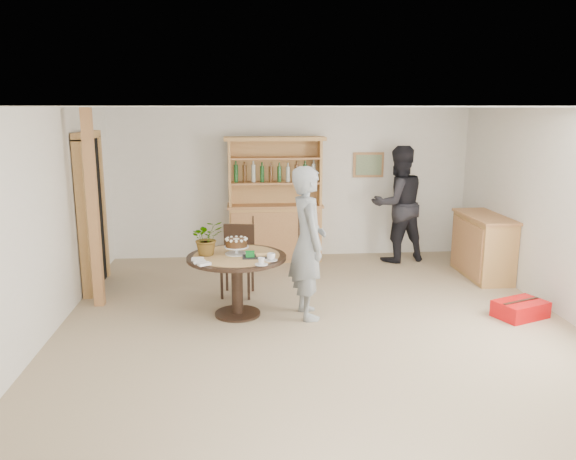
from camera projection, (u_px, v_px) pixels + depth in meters
The scene contains 17 objects.
ground at pixel (320, 334), 6.31m from camera, with size 7.00×7.00×0.00m, color tan.
room_shell at pixel (322, 180), 5.94m from camera, with size 6.04×7.04×2.52m.
doorway at pixel (91, 210), 7.77m from camera, with size 0.13×1.10×2.18m.
pine_post at pixel (93, 210), 6.98m from camera, with size 0.12×0.12×2.50m, color #B9834E.
hutch at pixel (275, 219), 9.29m from camera, with size 1.62×0.54×2.04m.
sideboard at pixel (483, 246), 8.39m from camera, with size 0.54×1.26×0.94m.
dining_table at pixel (237, 267), 6.78m from camera, with size 1.20×1.20×0.76m.
dining_chair at pixel (238, 255), 7.60m from camera, with size 0.48×0.48×0.95m.
birthday_cake at pixel (236, 244), 6.77m from camera, with size 0.30×0.30×0.20m.
flower_vase at pixel (207, 238), 6.72m from camera, with size 0.38×0.33×0.42m, color #3F7233.
gift_tray at pixel (255, 255), 6.64m from camera, with size 0.30×0.20×0.08m.
coffee_cup_a at pixel (271, 257), 6.50m from camera, with size 0.15×0.15×0.09m.
coffee_cup_b at pixel (261, 262), 6.32m from camera, with size 0.15×0.15×0.08m.
napkins at pixel (200, 262), 6.40m from camera, with size 0.24×0.33×0.03m.
teen_boy at pixel (308, 243), 6.68m from camera, with size 0.67×0.44×1.83m, color gray.
adult_person at pixel (398, 204), 9.17m from camera, with size 0.92×0.72×1.90m, color black.
red_suitcase at pixel (520, 309), 6.81m from camera, with size 0.70×0.59×0.21m.
Camera 1 is at (-0.87, -5.86, 2.49)m, focal length 35.00 mm.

